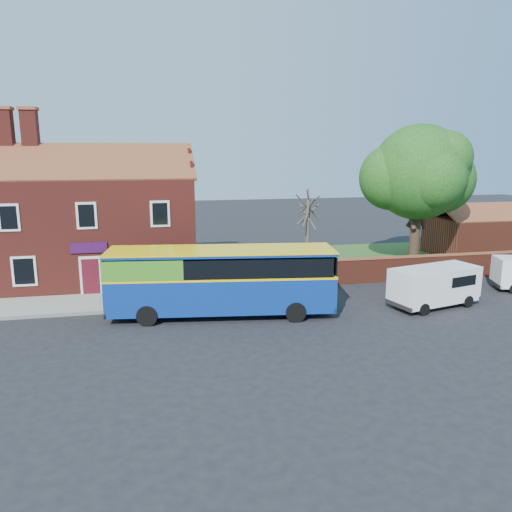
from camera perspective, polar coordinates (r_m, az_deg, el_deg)
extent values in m
plane|color=black|center=(23.01, -2.60, -8.78)|extent=(120.00, 120.00, 0.00)
cube|color=gray|center=(28.45, -18.60, -5.16)|extent=(18.00, 3.50, 0.12)
cube|color=slate|center=(26.79, -19.04, -6.24)|extent=(18.00, 0.15, 0.14)
cube|color=#426B28|center=(38.79, 13.60, -0.39)|extent=(26.00, 12.00, 0.04)
cube|color=maroon|center=(33.33, -17.81, 3.00)|extent=(12.00, 8.00, 6.50)
cube|color=brown|center=(30.98, -18.71, 10.20)|extent=(12.30, 4.08, 2.16)
cube|color=brown|center=(34.95, -17.92, 10.40)|extent=(12.30, 4.08, 2.16)
cube|color=maroon|center=(33.86, -26.80, 12.89)|extent=(0.90, 0.90, 2.20)
cube|color=maroon|center=(33.54, -24.44, 13.12)|extent=(0.90, 0.90, 2.20)
cube|color=black|center=(29.18, -18.80, 4.39)|extent=(1.10, 0.06, 1.50)
cube|color=#4C0F19|center=(29.80, -18.35, -2.29)|extent=(0.95, 0.04, 2.10)
cube|color=silver|center=(29.81, -18.35, -2.19)|extent=(1.20, 0.06, 2.30)
cube|color=#350D3A|center=(29.43, -18.57, 0.91)|extent=(2.00, 0.06, 0.60)
cube|color=maroon|center=(33.44, 17.98, -1.35)|extent=(22.00, 0.30, 1.50)
cube|color=brown|center=(33.27, 18.07, -0.01)|extent=(22.00, 0.38, 0.10)
cube|color=maroon|center=(43.08, 24.63, 2.07)|extent=(8.00, 5.00, 3.00)
cube|color=brown|center=(41.81, 25.88, 4.53)|extent=(8.20, 2.56, 1.24)
cube|color=brown|center=(43.81, 23.92, 5.00)|extent=(8.20, 2.56, 1.24)
cube|color=navy|center=(25.05, -3.94, -3.98)|extent=(11.35, 4.13, 1.76)
cube|color=yellow|center=(24.82, -3.97, -2.02)|extent=(11.37, 4.15, 0.10)
cube|color=black|center=(24.70, -3.98, -0.83)|extent=(10.91, 4.09, 0.88)
cube|color=#449821|center=(24.95, -12.42, -0.96)|extent=(4.09, 3.26, 0.94)
cube|color=navy|center=(24.57, -4.01, 0.52)|extent=(11.35, 4.13, 0.14)
cube|color=yellow|center=(24.55, -4.01, 0.70)|extent=(11.39, 4.17, 0.06)
cylinder|color=black|center=(24.28, -12.35, -6.68)|extent=(1.03, 0.40, 1.00)
cylinder|color=black|center=(26.74, -11.59, -4.88)|extent=(1.03, 0.40, 1.00)
cylinder|color=black|center=(24.31, 4.56, -6.40)|extent=(1.03, 0.40, 1.00)
cylinder|color=black|center=(26.77, 3.70, -4.63)|extent=(1.03, 0.40, 1.00)
cube|color=white|center=(28.00, 19.71, -3.08)|extent=(5.15, 3.07, 1.83)
cube|color=black|center=(29.49, 22.71, -1.99)|extent=(0.49, 1.61, 0.72)
cube|color=black|center=(29.91, 22.80, -4.00)|extent=(0.58, 1.89, 0.23)
cylinder|color=black|center=(26.57, 18.60, -5.80)|extent=(0.67, 0.37, 0.64)
cylinder|color=black|center=(27.82, 16.01, -4.83)|extent=(0.67, 0.37, 0.64)
cylinder|color=black|center=(28.76, 23.03, -4.79)|extent=(0.67, 0.37, 0.64)
cylinder|color=black|center=(29.91, 20.44, -3.95)|extent=(0.67, 0.37, 0.64)
cylinder|color=black|center=(34.01, 26.38, -2.62)|extent=(0.62, 0.38, 0.58)
cylinder|color=black|center=(36.25, 17.66, 1.78)|extent=(0.71, 0.71, 4.09)
sphere|color=#377E27|center=(35.75, 18.14, 9.08)|extent=(6.40, 6.40, 6.40)
sphere|color=#377E27|center=(37.03, 20.36, 8.19)|extent=(4.62, 4.62, 4.62)
sphere|color=#377E27|center=(35.45, 15.27, 8.66)|extent=(4.45, 4.45, 4.45)
cylinder|color=#4C4238|center=(33.99, 5.92, 2.31)|extent=(0.28, 0.28, 4.88)
cylinder|color=#4C4238|center=(33.74, 5.98, 5.22)|extent=(0.29, 2.38, 1.92)
cylinder|color=#4C4238|center=(33.76, 5.97, 4.93)|extent=(1.24, 1.76, 1.76)
cylinder|color=#4C4238|center=(33.72, 5.99, 5.52)|extent=(2.00, 0.92, 1.94)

